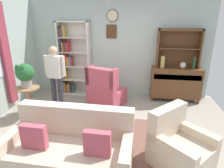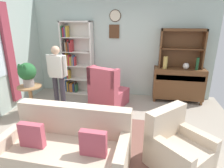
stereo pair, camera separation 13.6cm
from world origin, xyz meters
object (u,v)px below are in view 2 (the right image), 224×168
Objects in this scene: couch_floral at (68,149)px; plant_stand at (31,98)px; armchair_floral at (177,149)px; person_reading at (58,73)px; bottle_wine at (197,64)px; wingback_chair at (107,92)px; vase_tall at (165,62)px; book_stack at (100,112)px; sideboard at (178,83)px; potted_plant_large at (27,73)px; vase_round at (186,66)px; coffee_table at (100,117)px; bookshelf at (75,60)px; potted_plant_small at (50,109)px; sideboard_hutch at (182,43)px.

couch_floral reaches higher than plant_stand.
armchair_floral is at bearing -18.94° from plant_stand.
bottle_wine is at bearing 15.17° from person_reading.
wingback_chair is 0.67× the size of person_reading.
armchair_floral reaches higher than plant_stand.
vase_tall is 0.43× the size of plant_stand.
armchair_floral is 2.40m from wingback_chair.
book_stack is (0.11, -1.21, 0.06)m from wingback_chair.
armchair_floral is at bearing -88.60° from vase_tall.
potted_plant_large reaches higher than sideboard.
vase_round is 0.16× the size of armchair_floral.
vase_tall is 0.29× the size of armchair_floral.
bottle_wine is at bearing -0.66° from vase_tall.
coffee_table is (1.28, -0.93, -0.55)m from person_reading.
vase_round reaches higher than wingback_chair.
book_stack is (1.22, -1.97, -0.58)m from bookshelf.
potted_plant_small is (-0.05, -1.58, -0.83)m from bookshelf.
coffee_table is at bearing -129.43° from sideboard_hutch.
couch_floral is at bearing -118.89° from vase_tall.
vase_round is at bearing 16.76° from person_reading.
plant_stand is (-1.59, -0.83, 0.06)m from wingback_chair.
armchair_floral is at bearing -18.62° from potted_plant_large.
sideboard reaches higher than coffee_table.
armchair_floral is 1.35× the size of coffee_table.
potted_plant_large reaches higher than vase_round.
bottle_wine is 0.43× the size of plant_stand.
vase_round is (0.13, -0.18, -0.55)m from sideboard_hutch.
vase_tall is at bearing 19.65° from person_reading.
book_stack is at bearing -12.53° from plant_stand.
potted_plant_small is 1.35m from book_stack.
plant_stand is at bearing -106.95° from bookshelf.
coffee_table is (-1.35, 0.63, 0.06)m from armchair_floral.
vase_tall is 2.32m from book_stack.
plant_stand is at bearing -154.70° from vase_tall.
sideboard_hutch reaches higher than wingback_chair.
book_stack is (-1.70, -1.99, -1.12)m from sideboard_hutch.
sideboard_hutch is 2.97m from armchair_floral.
coffee_table is (-1.81, -1.86, -0.65)m from vase_round.
wingback_chair reaches higher than sideboard.
vase_tall is 0.53m from vase_round.
armchair_floral is 3.12m from person_reading.
coffee_table is at bearing -58.34° from bookshelf.
armchair_floral is 1.49× the size of plant_stand.
vase_tall is 0.30× the size of wingback_chair.
plant_stand is 1.74m from book_stack.
person_reading is 1.95× the size of coffee_table.
potted_plant_large is (-3.79, -1.44, -0.04)m from bottle_wine.
potted_plant_large reaches higher than wingback_chair.
potted_plant_large is at bearing -151.86° from wingback_chair.
wingback_chair is (-1.42, -0.59, -0.69)m from vase_tall.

